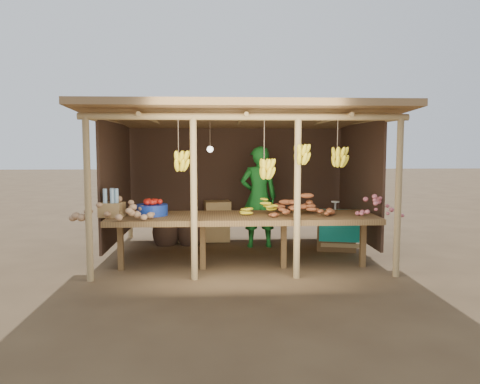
{
  "coord_description": "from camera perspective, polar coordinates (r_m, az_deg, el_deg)",
  "views": [
    {
      "loc": [
        -0.41,
        -7.75,
        1.81
      ],
      "look_at": [
        0.0,
        0.0,
        1.05
      ],
      "focal_mm": 35.0,
      "sensor_mm": 36.0,
      "label": 1
    }
  ],
  "objects": [
    {
      "name": "ground",
      "position": [
        7.97,
        0.0,
        -7.53
      ],
      "size": [
        60.0,
        60.0,
        0.0
      ],
      "primitive_type": "plane",
      "color": "brown",
      "rests_on": "ground"
    },
    {
      "name": "tarp_crate",
      "position": [
        8.45,
        11.64,
        -4.42
      ],
      "size": [
        0.85,
        0.78,
        0.87
      ],
      "color": "brown",
      "rests_on": "ground"
    },
    {
      "name": "counter",
      "position": [
        6.9,
        0.42,
        -3.34
      ],
      "size": [
        3.9,
        1.05,
        0.8
      ],
      "color": "brown",
      "rests_on": "ground"
    },
    {
      "name": "banana_pile",
      "position": [
        7.0,
        2.65,
        -1.28
      ],
      "size": [
        0.57,
        0.4,
        0.34
      ],
      "primitive_type": null,
      "rotation": [
        0.0,
        0.0,
        0.18
      ],
      "color": "yellow",
      "rests_on": "counter"
    },
    {
      "name": "tomato_basin",
      "position": [
        6.98,
        -10.67,
        -2.01
      ],
      "size": [
        0.46,
        0.46,
        0.24
      ],
      "rotation": [
        0.0,
        0.0,
        -0.12
      ],
      "color": "navy",
      "rests_on": "counter"
    },
    {
      "name": "bottle_box",
      "position": [
        6.96,
        -15.38,
        -1.65
      ],
      "size": [
        0.36,
        0.31,
        0.41
      ],
      "color": "#9F7A47",
      "rests_on": "counter"
    },
    {
      "name": "sweet_potato_heap",
      "position": [
        7.01,
        7.57,
        -1.28
      ],
      "size": [
        0.9,
        0.55,
        0.35
      ],
      "primitive_type": null,
      "rotation": [
        0.0,
        0.0,
        0.01
      ],
      "color": "#A05029",
      "rests_on": "counter"
    },
    {
      "name": "stall_structure",
      "position": [
        7.65,
        0.28,
        6.28
      ],
      "size": [
        4.7,
        3.5,
        2.43
      ],
      "color": "tan",
      "rests_on": "ground"
    },
    {
      "name": "onion_heap",
      "position": [
        7.02,
        16.2,
        -1.45
      ],
      "size": [
        0.72,
        0.44,
        0.35
      ],
      "primitive_type": null,
      "rotation": [
        0.0,
        0.0,
        -0.02
      ],
      "color": "#C45F69",
      "rests_on": "counter"
    },
    {
      "name": "potato_heap",
      "position": [
        6.77,
        -15.02,
        -1.6
      ],
      "size": [
        1.2,
        0.97,
        0.37
      ],
      "primitive_type": null,
      "rotation": [
        0.0,
        0.0,
        0.4
      ],
      "color": "#A57A55",
      "rests_on": "counter"
    },
    {
      "name": "carton_stack",
      "position": [
        8.91,
        -3.89,
        -3.95
      ],
      "size": [
        1.02,
        0.41,
        0.76
      ],
      "color": "#9F7A47",
      "rests_on": "ground"
    },
    {
      "name": "burlap_sacks",
      "position": [
        8.71,
        -7.56,
        -4.51
      ],
      "size": [
        0.94,
        0.49,
        0.67
      ],
      "color": "#402A1D",
      "rests_on": "ground"
    },
    {
      "name": "vendor",
      "position": [
        8.38,
        2.3,
        -0.61
      ],
      "size": [
        0.69,
        0.47,
        1.81
      ],
      "primitive_type": "imported",
      "rotation": [
        0.0,
        0.0,
        3.2
      ],
      "color": "#197022",
      "rests_on": "ground"
    }
  ]
}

